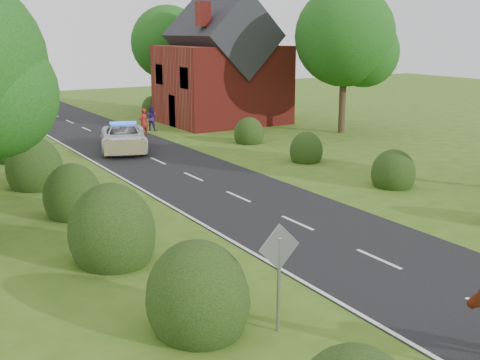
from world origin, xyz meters
TOP-DOWN VIEW (x-y plane):
  - road at (0.00, 15.00)m, footprint 6.00×70.00m
  - road_markings at (-1.60, 12.93)m, footprint 4.96×70.00m
  - hedgerow_left at (-6.51, 11.69)m, footprint 2.75×50.41m
  - hedgerow_right at (6.60, 11.21)m, footprint 2.10×45.78m
  - tree_right_b at (14.29, 21.84)m, footprint 6.56×6.40m
  - tree_right_c at (9.27, 37.85)m, footprint 6.15×6.00m
  - road_sign at (-5.00, 2.00)m, footprint 1.06×0.08m
  - house at (9.49, 30.00)m, footprint 8.00×7.40m
  - police_van at (-0.43, 23.66)m, footprint 4.00×5.80m
  - pedestrian_red at (2.37, 27.57)m, footprint 0.73×0.58m
  - pedestrian_purple at (3.60, 29.21)m, footprint 1.03×1.02m

SIDE VIEW (x-z plane):
  - road at x=0.00m, z-range 0.00..0.02m
  - road_markings at x=-1.60m, z-range 0.02..0.03m
  - hedgerow_right at x=6.60m, z-range -0.50..1.60m
  - police_van at x=-0.43m, z-range -0.07..1.54m
  - hedgerow_left at x=-6.51m, z-range -0.75..2.25m
  - pedestrian_purple at x=3.60m, z-range 0.00..1.67m
  - pedestrian_red at x=2.37m, z-range 0.00..1.75m
  - road_sign at x=-5.00m, z-range 0.39..2.92m
  - house at x=9.49m, z-range -0.80..8.37m
  - tree_right_c at x=9.27m, z-range 1.05..9.63m
  - tree_right_b at x=14.29m, z-range 1.24..10.64m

